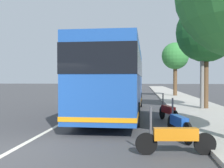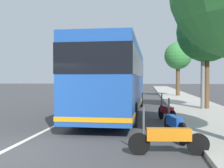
{
  "view_description": "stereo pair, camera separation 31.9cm",
  "coord_description": "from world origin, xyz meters",
  "px_view_note": "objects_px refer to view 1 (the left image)",
  "views": [
    {
      "loc": [
        -6.55,
        -3.49,
        1.92
      ],
      "look_at": [
        9.54,
        -1.68,
        1.64
      ],
      "focal_mm": 43.26,
      "sensor_mm": 36.0,
      "label": 1
    },
    {
      "loc": [
        -6.51,
        -3.81,
        1.92
      ],
      "look_at": [
        9.54,
        -1.68,
        1.64
      ],
      "focal_mm": 43.26,
      "sensor_mm": 36.0,
      "label": 2
    }
  ],
  "objects_px": {
    "motorcycle_far_end": "(175,137)",
    "car_ahead_same_lane": "(112,85)",
    "motorcycle_by_tree": "(168,111)",
    "roadside_tree_far_block": "(175,56)",
    "car_behind_bus": "(108,86)",
    "car_far_distant": "(94,90)",
    "motorcycle_nearest_curb": "(179,124)",
    "utility_pole": "(202,53)",
    "roadside_tree_mid_block": "(206,33)",
    "coach_bus": "(117,77)"
  },
  "relations": [
    {
      "from": "car_far_distant",
      "to": "utility_pole",
      "type": "distance_m",
      "value": 17.99
    },
    {
      "from": "car_far_distant",
      "to": "utility_pole",
      "type": "xyz_separation_m",
      "value": [
        -15.04,
        -9.46,
        2.86
      ]
    },
    {
      "from": "car_far_distant",
      "to": "car_behind_bus",
      "type": "bearing_deg",
      "value": 179.89
    },
    {
      "from": "coach_bus",
      "to": "motorcycle_far_end",
      "type": "xyz_separation_m",
      "value": [
        -7.9,
        -2.24,
        -1.61
      ]
    },
    {
      "from": "motorcycle_far_end",
      "to": "roadside_tree_far_block",
      "type": "xyz_separation_m",
      "value": [
        23.5,
        -2.78,
        4.01
      ]
    },
    {
      "from": "car_far_distant",
      "to": "coach_bus",
      "type": "bearing_deg",
      "value": 14.32
    },
    {
      "from": "motorcycle_by_tree",
      "to": "motorcycle_far_end",
      "type": "bearing_deg",
      "value": 161.38
    },
    {
      "from": "car_far_distant",
      "to": "roadside_tree_mid_block",
      "type": "height_order",
      "value": "roadside_tree_mid_block"
    },
    {
      "from": "roadside_tree_far_block",
      "to": "motorcycle_far_end",
      "type": "bearing_deg",
      "value": 173.25
    },
    {
      "from": "motorcycle_far_end",
      "to": "car_far_distant",
      "type": "distance_m",
      "value": 25.96
    },
    {
      "from": "roadside_tree_far_block",
      "to": "utility_pole",
      "type": "height_order",
      "value": "utility_pole"
    },
    {
      "from": "motorcycle_far_end",
      "to": "utility_pole",
      "type": "height_order",
      "value": "utility_pole"
    },
    {
      "from": "roadside_tree_far_block",
      "to": "utility_pole",
      "type": "bearing_deg",
      "value": -179.91
    },
    {
      "from": "motorcycle_nearest_curb",
      "to": "motorcycle_by_tree",
      "type": "xyz_separation_m",
      "value": [
        3.57,
        0.01,
        -0.01
      ]
    },
    {
      "from": "car_behind_bus",
      "to": "car_ahead_same_lane",
      "type": "bearing_deg",
      "value": -176.25
    },
    {
      "from": "coach_bus",
      "to": "car_far_distant",
      "type": "height_order",
      "value": "coach_bus"
    },
    {
      "from": "motorcycle_nearest_curb",
      "to": "roadside_tree_far_block",
      "type": "height_order",
      "value": "roadside_tree_far_block"
    },
    {
      "from": "car_ahead_same_lane",
      "to": "roadside_tree_mid_block",
      "type": "distance_m",
      "value": 35.95
    },
    {
      "from": "motorcycle_nearest_curb",
      "to": "roadside_tree_mid_block",
      "type": "bearing_deg",
      "value": -30.54
    },
    {
      "from": "motorcycle_nearest_curb",
      "to": "car_far_distant",
      "type": "height_order",
      "value": "car_far_distant"
    },
    {
      "from": "motorcycle_by_tree",
      "to": "utility_pole",
      "type": "relative_size",
      "value": 0.31
    },
    {
      "from": "car_behind_bus",
      "to": "motorcycle_nearest_curb",
      "type": "bearing_deg",
      "value": 14.99
    },
    {
      "from": "coach_bus",
      "to": "motorcycle_nearest_curb",
      "type": "bearing_deg",
      "value": -156.31
    },
    {
      "from": "motorcycle_far_end",
      "to": "car_ahead_same_lane",
      "type": "xyz_separation_m",
      "value": [
        44.63,
        6.61,
        0.31
      ]
    },
    {
      "from": "car_ahead_same_lane",
      "to": "roadside_tree_far_block",
      "type": "height_order",
      "value": "roadside_tree_far_block"
    },
    {
      "from": "roadside_tree_far_block",
      "to": "coach_bus",
      "type": "bearing_deg",
      "value": 162.15
    },
    {
      "from": "car_ahead_same_lane",
      "to": "utility_pole",
      "type": "relative_size",
      "value": 0.63
    },
    {
      "from": "car_behind_bus",
      "to": "roadside_tree_far_block",
      "type": "height_order",
      "value": "roadside_tree_far_block"
    },
    {
      "from": "car_far_distant",
      "to": "roadside_tree_far_block",
      "type": "xyz_separation_m",
      "value": [
        -1.59,
        -9.44,
        3.77
      ]
    },
    {
      "from": "motorcycle_by_tree",
      "to": "roadside_tree_mid_block",
      "type": "relative_size",
      "value": 0.33
    },
    {
      "from": "motorcycle_far_end",
      "to": "car_far_distant",
      "type": "bearing_deg",
      "value": -81.07
    },
    {
      "from": "motorcycle_by_tree",
      "to": "roadside_tree_mid_block",
      "type": "distance_m",
      "value": 7.03
    },
    {
      "from": "motorcycle_nearest_curb",
      "to": "roadside_tree_mid_block",
      "type": "height_order",
      "value": "roadside_tree_mid_block"
    },
    {
      "from": "motorcycle_far_end",
      "to": "car_ahead_same_lane",
      "type": "height_order",
      "value": "car_ahead_same_lane"
    },
    {
      "from": "car_ahead_same_lane",
      "to": "utility_pole",
      "type": "height_order",
      "value": "utility_pole"
    },
    {
      "from": "car_ahead_same_lane",
      "to": "motorcycle_nearest_curb",
      "type": "bearing_deg",
      "value": 8.1
    },
    {
      "from": "car_behind_bus",
      "to": "utility_pole",
      "type": "distance_m",
      "value": 30.16
    },
    {
      "from": "car_ahead_same_lane",
      "to": "motorcycle_by_tree",
      "type": "bearing_deg",
      "value": 8.92
    },
    {
      "from": "car_far_distant",
      "to": "car_behind_bus",
      "type": "relative_size",
      "value": 0.96
    },
    {
      "from": "motorcycle_by_tree",
      "to": "utility_pole",
      "type": "height_order",
      "value": "utility_pole"
    },
    {
      "from": "motorcycle_nearest_curb",
      "to": "utility_pole",
      "type": "distance_m",
      "value": 9.08
    },
    {
      "from": "motorcycle_far_end",
      "to": "car_far_distant",
      "type": "xyz_separation_m",
      "value": [
        25.09,
        6.66,
        0.24
      ]
    },
    {
      "from": "motorcycle_nearest_curb",
      "to": "car_ahead_same_lane",
      "type": "bearing_deg",
      "value": -3.24
    },
    {
      "from": "car_far_distant",
      "to": "roadside_tree_mid_block",
      "type": "relative_size",
      "value": 0.59
    },
    {
      "from": "coach_bus",
      "to": "car_ahead_same_lane",
      "type": "xyz_separation_m",
      "value": [
        36.73,
        4.37,
        -1.3
      ]
    },
    {
      "from": "coach_bus",
      "to": "car_behind_bus",
      "type": "xyz_separation_m",
      "value": [
        30.65,
        4.42,
        -1.34
      ]
    },
    {
      "from": "motorcycle_nearest_curb",
      "to": "car_behind_bus",
      "type": "height_order",
      "value": "car_behind_bus"
    },
    {
      "from": "motorcycle_by_tree",
      "to": "roadside_tree_far_block",
      "type": "distance_m",
      "value": 18.66
    },
    {
      "from": "motorcycle_nearest_curb",
      "to": "utility_pole",
      "type": "height_order",
      "value": "utility_pole"
    },
    {
      "from": "motorcycle_nearest_curb",
      "to": "motorcycle_by_tree",
      "type": "relative_size",
      "value": 0.96
    }
  ]
}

